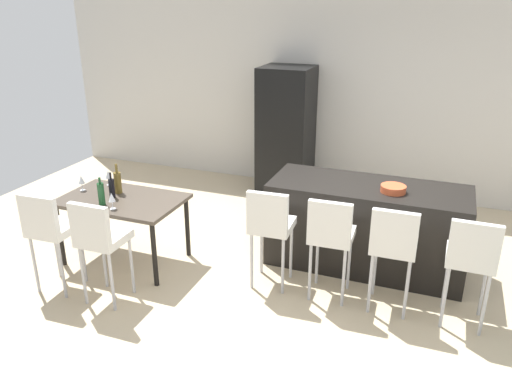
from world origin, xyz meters
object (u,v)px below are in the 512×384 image
object	(u,v)px
kitchen_island	(366,226)
wine_glass_middle	(112,198)
bar_chair_far	(471,256)
wine_bottle_far	(118,182)
dining_chair_near	(49,226)
wine_bottle_end	(112,188)
wine_bottle_corner	(101,194)
bar_chair_middle	(331,233)
dining_chair_far	(99,236)
wine_glass_left	(108,175)
fruit_bowl	(393,189)
dining_table	(122,205)
bar_chair_left	(270,223)
refrigerator	(286,131)
wine_glass_right	(81,180)
bar_chair_right	(394,243)

from	to	relation	value
kitchen_island	wine_glass_middle	bearing A→B (deg)	-154.62
bar_chair_far	wine_bottle_far	xyz separation A→B (m)	(-3.59, 0.05, 0.17)
dining_chair_near	wine_bottle_end	bearing A→B (deg)	76.10
wine_bottle_end	wine_bottle_corner	bearing A→B (deg)	-84.43
dining_chair_near	wine_glass_middle	bearing A→B (deg)	52.47
bar_chair_middle	wine_bottle_corner	world-z (taller)	bar_chair_middle
dining_chair_far	wine_bottle_far	size ratio (longest dim) A/B	3.16
wine_glass_left	fruit_bowl	size ratio (longest dim) A/B	0.70
bar_chair_middle	wine_glass_middle	distance (m)	2.20
bar_chair_far	dining_chair_far	xyz separation A→B (m)	(-3.18, -0.83, 0.00)
wine_bottle_end	wine_glass_left	world-z (taller)	wine_bottle_end
dining_table	wine_bottle_end	size ratio (longest dim) A/B	4.58
wine_bottle_end	wine_glass_middle	bearing A→B (deg)	-53.64
kitchen_island	dining_chair_far	bearing A→B (deg)	-143.35
wine_bottle_corner	fruit_bowl	bearing A→B (deg)	19.10
wine_bottle_far	bar_chair_left	bearing A→B (deg)	-1.68
bar_chair_left	refrigerator	distance (m)	2.69
wine_glass_right	bar_chair_far	bearing A→B (deg)	0.43
bar_chair_right	wine_glass_middle	size ratio (longest dim) A/B	6.03
dining_table	fruit_bowl	world-z (taller)	fruit_bowl
bar_chair_left	bar_chair_far	bearing A→B (deg)	-0.00
wine_bottle_end	fruit_bowl	world-z (taller)	wine_bottle_end
dining_table	wine_glass_middle	size ratio (longest dim) A/B	7.42
bar_chair_middle	bar_chair_right	xyz separation A→B (m)	(0.57, -0.00, 0.00)
bar_chair_right	wine_glass_right	distance (m)	3.37
bar_chair_middle	bar_chair_left	bearing A→B (deg)	180.00
wine_glass_right	bar_chair_middle	bearing A→B (deg)	0.61
bar_chair_right	wine_glass_left	xyz separation A→B (m)	(-3.20, 0.22, 0.17)
kitchen_island	dining_table	bearing A→B (deg)	-160.87
bar_chair_left	dining_chair_near	xyz separation A→B (m)	(-1.95, -0.83, 0.00)
bar_chair_far	wine_bottle_corner	size ratio (longest dim) A/B	3.55
wine_glass_right	refrigerator	world-z (taller)	refrigerator
dining_table	wine_glass_left	bearing A→B (deg)	141.62
dining_table	wine_bottle_corner	xyz separation A→B (m)	(-0.08, -0.21, 0.19)
wine_glass_left	wine_glass_right	xyz separation A→B (m)	(-0.17, -0.25, 0.00)
kitchen_island	fruit_bowl	xyz separation A→B (m)	(0.25, -0.10, 0.50)
wine_bottle_corner	wine_glass_left	size ratio (longest dim) A/B	1.70
kitchen_island	wine_bottle_far	xyz separation A→B (m)	(-2.59, -0.73, 0.41)
dining_table	kitchen_island	bearing A→B (deg)	19.13
dining_table	wine_bottle_end	bearing A→B (deg)	-173.37
bar_chair_middle	wine_bottle_corner	bearing A→B (deg)	-173.06
bar_chair_right	fruit_bowl	bearing A→B (deg)	99.22
wine_bottle_corner	bar_chair_right	bearing A→B (deg)	5.59
bar_chair_far	wine_bottle_corner	world-z (taller)	bar_chair_far
wine_bottle_end	wine_glass_left	size ratio (longest dim) A/B	1.62
bar_chair_right	kitchen_island	bearing A→B (deg)	114.55
bar_chair_far	wine_bottle_far	bearing A→B (deg)	179.17
bar_chair_right	dining_chair_far	distance (m)	2.67
bar_chair_right	wine_bottle_corner	distance (m)	2.93
bar_chair_middle	fruit_bowl	world-z (taller)	bar_chair_middle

